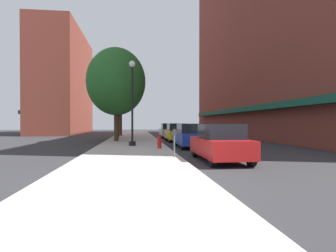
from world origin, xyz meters
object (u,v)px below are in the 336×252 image
(tree_mid, at_px, (117,93))
(car_silver, at_px, (168,131))
(car_yellow, at_px, (177,133))
(fire_hydrant, at_px, (159,142))
(tree_near, at_px, (120,97))
(car_blue, at_px, (190,136))
(parking_meter_near, at_px, (174,139))
(car_red, at_px, (220,143))
(tree_far, at_px, (116,82))
(lamppost, at_px, (132,101))

(tree_mid, relative_size, car_silver, 1.61)
(tree_mid, bearing_deg, car_yellow, -39.51)
(car_silver, bearing_deg, fire_hydrant, -101.37)
(tree_near, bearing_deg, car_blue, -70.66)
(tree_mid, bearing_deg, car_blue, -62.63)
(tree_mid, bearing_deg, car_silver, 14.90)
(tree_mid, distance_m, car_yellow, 8.42)
(fire_hydrant, relative_size, car_blue, 0.18)
(parking_meter_near, xyz_separation_m, tree_near, (-3.68, 22.11, 4.01))
(fire_hydrant, bearing_deg, car_silver, 80.90)
(car_red, bearing_deg, car_blue, 91.80)
(parking_meter_near, distance_m, car_red, 2.05)
(fire_hydrant, height_order, car_red, car_red)
(tree_mid, xyz_separation_m, car_silver, (5.70, 1.52, -4.05))
(car_blue, bearing_deg, car_red, -89.85)
(tree_far, bearing_deg, fire_hydrant, -66.89)
(tree_far, bearing_deg, car_red, -66.81)
(fire_hydrant, relative_size, tree_mid, 0.11)
(car_yellow, bearing_deg, car_silver, 87.75)
(lamppost, distance_m, tree_near, 15.54)
(parking_meter_near, xyz_separation_m, car_blue, (1.95, 6.08, -0.14))
(car_blue, bearing_deg, tree_near, 109.49)
(parking_meter_near, relative_size, car_red, 0.30)
(tree_near, height_order, car_red, tree_near)
(tree_near, xyz_separation_m, car_silver, (5.63, -3.51, -4.15))
(tree_far, height_order, car_red, tree_far)
(lamppost, height_order, fire_hydrant, lamppost)
(car_blue, bearing_deg, car_silver, 90.15)
(lamppost, xyz_separation_m, car_red, (3.95, -7.38, -2.39))
(lamppost, height_order, parking_meter_near, lamppost)
(tree_far, bearing_deg, tree_mid, 93.07)
(tree_mid, bearing_deg, car_red, -72.16)
(fire_hydrant, xyz_separation_m, parking_meter_near, (0.29, -4.59, 0.43))
(fire_hydrant, relative_size, tree_near, 0.11)
(tree_far, height_order, car_silver, tree_far)
(tree_near, height_order, tree_far, tree_far)
(car_red, xyz_separation_m, car_blue, (0.00, 6.70, 0.00))
(car_red, bearing_deg, car_yellow, 91.80)
(fire_hydrant, height_order, car_blue, car_blue)
(lamppost, bearing_deg, car_blue, -9.81)
(car_blue, distance_m, car_silver, 12.52)
(tree_near, xyz_separation_m, tree_far, (0.20, -10.06, 0.37))
(fire_hydrant, bearing_deg, lamppost, 128.14)
(tree_far, bearing_deg, parking_meter_near, -73.91)
(tree_far, xyz_separation_m, car_silver, (5.43, 6.55, -4.52))
(parking_meter_near, bearing_deg, car_silver, 84.02)
(parking_meter_near, xyz_separation_m, car_yellow, (1.95, 12.39, -0.14))
(tree_near, relative_size, tree_far, 0.85)
(car_blue, bearing_deg, fire_hydrant, -146.26)
(lamppost, height_order, tree_near, tree_near)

